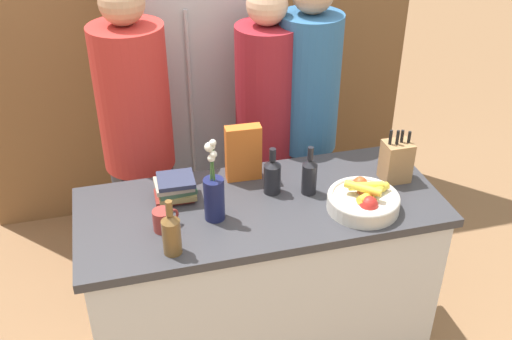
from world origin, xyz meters
TOP-DOWN VIEW (x-y plane):
  - kitchen_island at (0.00, 0.00)m, footprint 1.58×0.66m
  - back_wall_wood at (0.00, 1.51)m, footprint 2.78×0.12m
  - refrigerator at (-0.11, 1.15)m, footprint 0.72×0.63m
  - fruit_bowl at (0.41, -0.15)m, footprint 0.31×0.31m
  - knife_block at (0.64, 0.03)m, footprint 0.12×0.11m
  - flower_vase at (-0.21, -0.05)m, footprint 0.09×0.09m
  - cereal_box at (-0.02, 0.22)m, footprint 0.16×0.07m
  - coffee_mug at (-0.43, -0.08)m, footprint 0.11×0.08m
  - book_stack at (-0.35, 0.13)m, footprint 0.18×0.16m
  - bottle_oil at (-0.41, -0.23)m, footprint 0.07×0.07m
  - bottle_vinegar at (0.07, 0.07)m, footprint 0.08×0.08m
  - bottle_wine at (0.23, 0.03)m, footprint 0.07×0.07m
  - person_at_sink at (-0.47, 0.59)m, footprint 0.35×0.35m
  - person_in_blue at (0.19, 0.60)m, footprint 0.31×0.31m
  - person_in_red_tee at (0.40, 0.57)m, footprint 0.31×0.31m

SIDE VIEW (x-z plane):
  - kitchen_island at x=0.00m, z-range 0.00..0.92m
  - refrigerator at x=-0.11m, z-range 0.00..1.85m
  - fruit_bowl at x=0.41m, z-range 0.90..1.02m
  - person_in_blue at x=0.19m, z-range 0.11..1.81m
  - coffee_mug at x=-0.43m, z-range 0.92..1.01m
  - book_stack at x=-0.35m, z-range 0.92..1.02m
  - person_at_sink at x=-0.47m, z-range 0.11..1.87m
  - person_in_red_tee at x=0.40m, z-range 0.12..1.87m
  - bottle_vinegar at x=0.07m, z-range 0.89..1.11m
  - bottle_wine at x=0.23m, z-range 0.89..1.12m
  - bottle_oil at x=-0.41m, z-range 0.89..1.13m
  - knife_block at x=0.64m, z-range 0.88..1.14m
  - flower_vase at x=-0.21m, z-range 0.85..1.22m
  - cereal_box at x=-0.02m, z-range 0.91..1.18m
  - back_wall_wood at x=0.00m, z-range 0.00..2.60m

